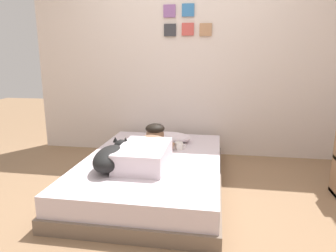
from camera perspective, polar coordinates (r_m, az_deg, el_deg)
name	(u,v)px	position (r m, az deg, el deg)	size (l,w,h in m)	color
ground_plane	(168,205)	(2.68, 0.06, -14.58)	(11.93, 11.93, 0.00)	#8C6B4C
back_wall	(188,55)	(3.87, 3.78, 13.15)	(3.97, 0.12, 2.50)	silver
bed	(153,172)	(2.99, -2.84, -8.58)	(1.32, 1.97, 0.28)	#726051
pillow	(168,137)	(3.44, 0.00, -2.14)	(0.52, 0.32, 0.11)	silver
person_lying	(147,149)	(2.85, -3.91, -4.37)	(0.43, 0.92, 0.27)	silver
dog	(112,157)	(2.68, -10.50, -5.74)	(0.26, 0.57, 0.21)	black
coffee_cup	(179,146)	(3.19, 2.06, -3.74)	(0.12, 0.09, 0.07)	white
cell_phone	(130,158)	(2.93, -7.25, -6.06)	(0.07, 0.14, 0.01)	black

